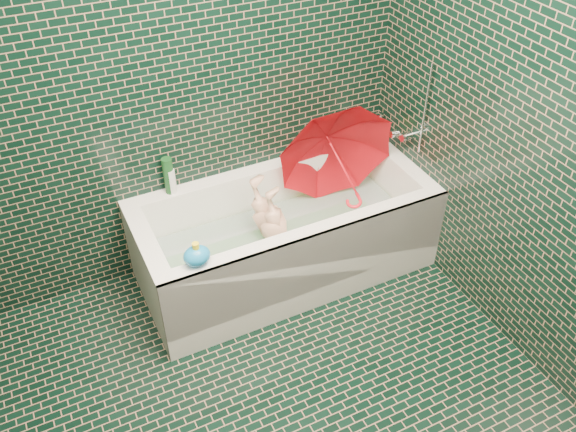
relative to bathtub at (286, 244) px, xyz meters
name	(u,v)px	position (x,y,z in m)	size (l,w,h in m)	color
floor	(294,432)	(-0.45, -1.01, -0.21)	(2.80, 2.80, 0.00)	black
wall_back	(172,70)	(-0.45, 0.39, 1.04)	(2.80, 2.80, 0.00)	black
wall_right	(573,142)	(0.85, -1.01, 1.04)	(2.80, 2.80, 0.00)	black
bathtub	(286,244)	(0.00, 0.00, 0.00)	(1.70, 0.75, 0.55)	white
bath_mat	(285,249)	(0.00, 0.02, -0.06)	(1.35, 0.47, 0.01)	green
water	(285,231)	(0.00, 0.02, 0.09)	(1.48, 0.53, 0.00)	silver
faucet	(411,130)	(0.81, 0.01, 0.56)	(0.18, 0.19, 0.55)	silver
child	(277,236)	(-0.07, -0.01, 0.10)	(0.29, 0.19, 0.79)	#DFA98B
umbrella	(343,168)	(0.38, 0.03, 0.41)	(0.68, 0.68, 0.60)	red
soap_bottle_a	(374,137)	(0.80, 0.34, 0.34)	(0.09, 0.10, 0.25)	white
soap_bottle_b	(373,136)	(0.80, 0.35, 0.34)	(0.08, 0.08, 0.18)	#481C6A
soap_bottle_c	(353,146)	(0.62, 0.31, 0.34)	(0.13, 0.13, 0.16)	#124119
bottle_right_tall	(343,129)	(0.57, 0.36, 0.44)	(0.06, 0.06, 0.21)	#124119
bottle_right_pump	(378,126)	(0.80, 0.31, 0.43)	(0.05, 0.05, 0.18)	silver
bottle_left_tall	(169,176)	(-0.56, 0.35, 0.45)	(0.06, 0.06, 0.22)	#124119
bottle_left_short	(171,181)	(-0.55, 0.34, 0.41)	(0.05, 0.05, 0.15)	white
rubber_duck	(358,137)	(0.66, 0.32, 0.38)	(0.13, 0.11, 0.10)	yellow
bath_toy	(197,256)	(-0.62, -0.29, 0.40)	(0.15, 0.13, 0.13)	#1781D0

